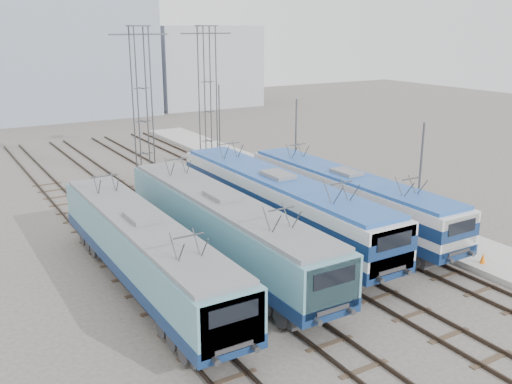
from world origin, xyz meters
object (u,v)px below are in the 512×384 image
(catenary_tower_west, at_px, (142,100))
(mast_front, at_px, (419,185))
(locomotive_far_right, at_px, (347,195))
(locomotive_center_right, at_px, (279,201))
(safety_cone, at_px, (483,258))
(catenary_tower_east, at_px, (208,92))
(locomotive_far_left, at_px, (145,249))
(mast_rear, at_px, (219,124))
(mast_mid, at_px, (296,147))
(locomotive_center_left, at_px, (224,226))

(catenary_tower_west, bearing_deg, mast_front, -66.73)
(locomotive_far_right, height_order, catenary_tower_west, catenary_tower_west)
(locomotive_center_right, xyz_separation_m, safety_cone, (6.73, -8.80, -1.79))
(catenary_tower_east, height_order, mast_front, catenary_tower_east)
(locomotive_far_left, relative_size, mast_rear, 2.48)
(locomotive_center_right, xyz_separation_m, mast_rear, (6.35, 19.50, 1.13))
(catenary_tower_west, bearing_deg, safety_cone, -69.72)
(locomotive_far_left, bearing_deg, mast_front, -7.69)
(locomotive_far_left, relative_size, catenary_tower_west, 1.45)
(catenary_tower_east, relative_size, mast_front, 1.71)
(locomotive_center_right, bearing_deg, safety_cone, -52.59)
(mast_mid, bearing_deg, catenary_tower_east, 101.86)
(locomotive_center_left, distance_m, mast_rear, 23.90)
(locomotive_center_right, xyz_separation_m, mast_front, (6.35, -4.50, 1.13))
(locomotive_far_right, bearing_deg, safety_cone, -74.72)
(locomotive_center_right, bearing_deg, mast_mid, 49.75)
(safety_cone, bearing_deg, locomotive_far_left, 157.95)
(locomotive_far_left, height_order, mast_mid, mast_mid)
(locomotive_far_left, distance_m, catenary_tower_east, 24.34)
(locomotive_far_right, bearing_deg, locomotive_center_right, 172.01)
(locomotive_center_left, bearing_deg, catenary_tower_west, 82.57)
(locomotive_far_right, distance_m, mast_front, 4.48)
(catenary_tower_west, bearing_deg, mast_mid, -42.93)
(catenary_tower_west, bearing_deg, mast_rear, 24.94)
(locomotive_far_right, relative_size, catenary_tower_east, 1.43)
(locomotive_far_left, distance_m, locomotive_far_right, 13.62)
(catenary_tower_east, distance_m, safety_cone, 27.10)
(locomotive_center_right, relative_size, catenary_tower_west, 1.55)
(locomotive_center_left, bearing_deg, mast_rear, 62.96)
(mast_front, bearing_deg, locomotive_center_left, 165.81)
(catenary_tower_west, relative_size, safety_cone, 21.24)
(locomotive_far_right, bearing_deg, mast_mid, 77.18)
(mast_rear, bearing_deg, locomotive_far_right, -95.25)
(locomotive_center_left, xyz_separation_m, safety_cone, (11.23, -7.04, -1.68))
(catenary_tower_west, bearing_deg, locomotive_center_left, -97.43)
(locomotive_center_right, relative_size, mast_mid, 2.66)
(catenary_tower_west, xyz_separation_m, safety_cone, (8.98, -24.30, -6.06))
(locomotive_far_right, relative_size, safety_cone, 30.39)
(locomotive_center_right, distance_m, catenary_tower_west, 16.23)
(locomotive_center_left, xyz_separation_m, catenary_tower_east, (8.75, 19.26, 4.38))
(locomotive_far_left, distance_m, locomotive_center_left, 4.55)
(locomotive_far_left, bearing_deg, mast_rear, 55.01)
(locomotive_far_left, height_order, catenary_tower_west, catenary_tower_west)
(locomotive_center_left, xyz_separation_m, locomotive_center_right, (4.50, 1.76, 0.12))
(locomotive_far_left, xyz_separation_m, catenary_tower_west, (6.75, 17.93, 4.47))
(locomotive_far_left, distance_m, safety_cone, 17.05)
(catenary_tower_west, bearing_deg, locomotive_far_left, -110.63)
(locomotive_far_left, distance_m, locomotive_center_right, 9.32)
(catenary_tower_east, bearing_deg, locomotive_far_right, -89.21)
(catenary_tower_east, bearing_deg, mast_rear, 43.60)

